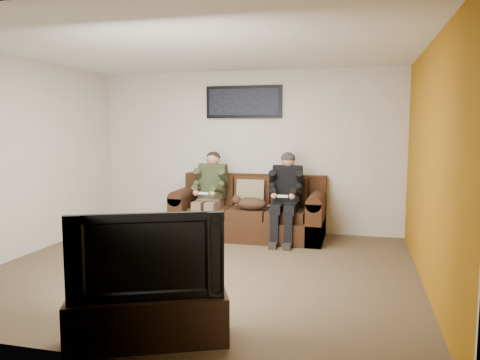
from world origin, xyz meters
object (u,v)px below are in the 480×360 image
(television, at_px, (147,253))
(person_right, at_px, (286,191))
(person_left, at_px, (210,189))
(framed_poster, at_px, (244,102))
(cat, at_px, (250,203))
(tv_stand, at_px, (148,319))
(sofa, at_px, (250,213))

(television, bearing_deg, person_right, 58.20)
(person_left, xyz_separation_m, person_right, (1.19, 0.00, 0.00))
(person_left, height_order, framed_poster, framed_poster)
(person_right, height_order, cat, person_right)
(tv_stand, height_order, television, television)
(cat, bearing_deg, sofa, 102.84)
(television, bearing_deg, cat, 66.59)
(sofa, xyz_separation_m, television, (0.06, -3.78, 0.37))
(person_left, height_order, television, person_left)
(sofa, distance_m, framed_poster, 1.80)
(person_right, xyz_separation_m, television, (-0.53, -3.59, -0.02))
(tv_stand, relative_size, television, 1.06)
(person_left, distance_m, framed_poster, 1.52)
(tv_stand, bearing_deg, television, 0.00)
(person_left, xyz_separation_m, tv_stand, (0.66, -3.59, -0.55))
(sofa, relative_size, person_left, 1.75)
(television, bearing_deg, tv_stand, 0.00)
(television, bearing_deg, sofa, 67.55)
(person_left, relative_size, television, 1.12)
(tv_stand, bearing_deg, person_left, 76.96)
(cat, xyz_separation_m, tv_stand, (-0.00, -3.50, -0.37))
(sofa, height_order, cat, sofa)
(sofa, bearing_deg, tv_stand, -89.05)
(sofa, height_order, person_left, person_left)
(sofa, relative_size, cat, 3.49)
(person_right, bearing_deg, cat, -170.75)
(cat, distance_m, tv_stand, 3.52)
(tv_stand, bearing_deg, cat, 66.59)
(tv_stand, bearing_deg, framed_poster, 70.21)
(cat, bearing_deg, tv_stand, -90.01)
(framed_poster, distance_m, tv_stand, 4.59)
(person_right, relative_size, tv_stand, 1.07)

